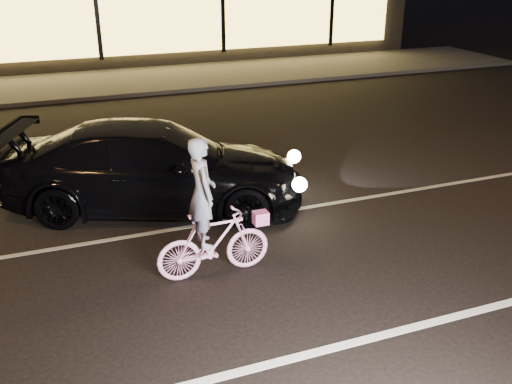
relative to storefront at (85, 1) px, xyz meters
name	(u,v)px	position (x,y,z in m)	size (l,w,h in m)	color
ground	(243,289)	(0.00, -18.97, -2.15)	(90.00, 90.00, 0.00)	black
lane_stripe_near	(289,359)	(0.00, -20.47, -2.14)	(60.00, 0.12, 0.01)	silver
lane_stripe_far	(202,225)	(0.00, -16.97, -2.14)	(60.00, 0.10, 0.01)	gray
sidewalk	(110,83)	(0.00, -5.97, -2.09)	(30.00, 4.00, 0.12)	#383533
storefront	(85,1)	(0.00, 0.00, 0.00)	(25.40, 8.42, 4.20)	black
cyclist	(211,228)	(-0.28, -18.48, -1.45)	(1.57, 0.54, 1.97)	#FF4BAD
sedan	(155,167)	(-0.50, -15.97, -1.42)	(5.38, 3.65, 1.45)	black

